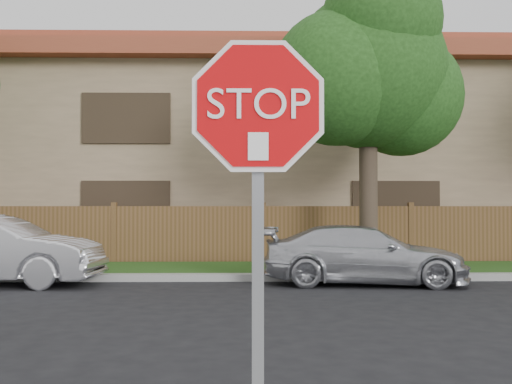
{
  "coord_description": "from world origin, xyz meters",
  "views": [
    {
      "loc": [
        -0.49,
        -4.71,
        1.61
      ],
      "look_at": [
        -0.42,
        -0.9,
        1.7
      ],
      "focal_mm": 42.0,
      "sensor_mm": 36.0,
      "label": 1
    }
  ],
  "objects": [
    {
      "name": "stop_sign",
      "position": [
        -0.42,
        -1.48,
        1.83
      ],
      "size": [
        1.01,
        0.13,
        2.55
      ],
      "color": "gray",
      "rests_on": "sidewalk_near"
    },
    {
      "name": "sedan_right",
      "position": [
        1.96,
        7.54,
        0.6
      ],
      "size": [
        4.31,
        2.11,
        1.21
      ],
      "primitive_type": "imported",
      "rotation": [
        0.0,
        0.0,
        1.47
      ],
      "color": "silver",
      "rests_on": "ground"
    },
    {
      "name": "tree_mid",
      "position": [
        2.52,
        9.57,
        4.87
      ],
      "size": [
        4.8,
        3.9,
        7.35
      ],
      "color": "#382B21",
      "rests_on": "ground"
    },
    {
      "name": "far_curb",
      "position": [
        0.0,
        8.15,
        0.07
      ],
      "size": [
        70.0,
        0.3,
        0.15
      ],
      "primitive_type": "cube",
      "color": "gray",
      "rests_on": "ground"
    },
    {
      "name": "fence",
      "position": [
        0.0,
        11.4,
        0.8
      ],
      "size": [
        70.0,
        0.12,
        1.6
      ],
      "primitive_type": "cube",
      "color": "#54391D",
      "rests_on": "ground"
    },
    {
      "name": "apartment_building",
      "position": [
        0.0,
        17.0,
        3.53
      ],
      "size": [
        35.2,
        9.2,
        7.2
      ],
      "color": "#8D7558",
      "rests_on": "ground"
    },
    {
      "name": "grass_strip",
      "position": [
        0.0,
        9.8,
        0.06
      ],
      "size": [
        70.0,
        3.0,
        0.12
      ],
      "primitive_type": "cube",
      "color": "#1E4714",
      "rests_on": "ground"
    }
  ]
}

